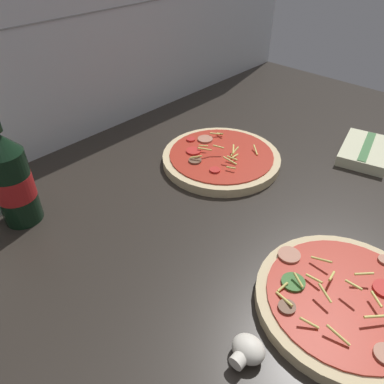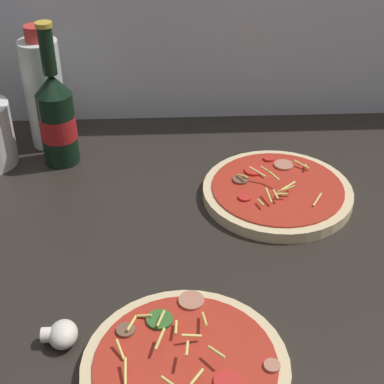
{
  "view_description": "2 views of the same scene",
  "coord_description": "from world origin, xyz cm",
  "px_view_note": "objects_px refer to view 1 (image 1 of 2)",
  "views": [
    {
      "loc": [
        -41.05,
        -29.61,
        47.56
      ],
      "look_at": [
        -5.79,
        3.34,
        10.95
      ],
      "focal_mm": 35.0,
      "sensor_mm": 36.0,
      "label": 1
    },
    {
      "loc": [
        -4.0,
        -69.66,
        60.8
      ],
      "look_at": [
        -0.37,
        7.89,
        8.03
      ],
      "focal_mm": 55.0,
      "sensor_mm": 36.0,
      "label": 2
    }
  ],
  "objects_px": {
    "pizza_near": "(345,301)",
    "mushroom_left": "(247,350)",
    "beer_bottle": "(10,176)",
    "pizza_far": "(221,158)",
    "dish_towel": "(366,151)"
  },
  "relations": [
    {
      "from": "pizza_far",
      "to": "dish_towel",
      "type": "relative_size",
      "value": 1.51
    },
    {
      "from": "pizza_near",
      "to": "mushroom_left",
      "type": "relative_size",
      "value": 5.49
    },
    {
      "from": "beer_bottle",
      "to": "mushroom_left",
      "type": "distance_m",
      "value": 0.47
    },
    {
      "from": "pizza_far",
      "to": "dish_towel",
      "type": "distance_m",
      "value": 0.33
    },
    {
      "from": "beer_bottle",
      "to": "dish_towel",
      "type": "height_order",
      "value": "beer_bottle"
    },
    {
      "from": "pizza_near",
      "to": "beer_bottle",
      "type": "distance_m",
      "value": 0.56
    },
    {
      "from": "pizza_near",
      "to": "beer_bottle",
      "type": "height_order",
      "value": "beer_bottle"
    },
    {
      "from": "pizza_near",
      "to": "dish_towel",
      "type": "relative_size",
      "value": 1.47
    },
    {
      "from": "pizza_far",
      "to": "dish_towel",
      "type": "xyz_separation_m",
      "value": [
        0.25,
        -0.22,
        0.0
      ]
    },
    {
      "from": "pizza_near",
      "to": "mushroom_left",
      "type": "height_order",
      "value": "pizza_near"
    },
    {
      "from": "beer_bottle",
      "to": "mushroom_left",
      "type": "height_order",
      "value": "beer_bottle"
    },
    {
      "from": "beer_bottle",
      "to": "mushroom_left",
      "type": "xyz_separation_m",
      "value": [
        0.06,
        -0.45,
        -0.08
      ]
    },
    {
      "from": "pizza_far",
      "to": "dish_towel",
      "type": "height_order",
      "value": "pizza_far"
    },
    {
      "from": "dish_towel",
      "to": "beer_bottle",
      "type": "bearing_deg",
      "value": 150.22
    },
    {
      "from": "mushroom_left",
      "to": "dish_towel",
      "type": "height_order",
      "value": "mushroom_left"
    }
  ]
}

